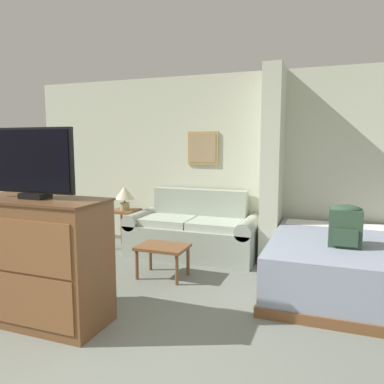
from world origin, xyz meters
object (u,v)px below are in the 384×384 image
Objects in this scene: bed at (358,265)px; backpack at (345,225)px; couch at (194,232)px; table_lamp at (125,194)px; coffee_table at (163,250)px; tv_dresser at (39,261)px; tv at (33,163)px.

bed is 4.78× the size of backpack.
backpack is (1.98, -0.93, 0.45)m from couch.
coffee_table is at bearing -41.90° from table_lamp.
table_lamp is (-1.11, -0.02, 0.50)m from couch.
backpack is at bearing -118.19° from bed.
bed is (3.25, -0.61, -0.54)m from table_lamp.
tv_dresser is at bearing -112.08° from coffee_table.
coffee_table is 1.52m from tv_dresser.
tv is 3.44m from bed.
backpack reaches higher than couch.
tv is at bearing -112.09° from coffee_table.
tv_dresser is at bearing -147.15° from bed.
bed is (2.73, 1.76, -1.14)m from tv.
bed is at bearing -10.65° from table_lamp.
couch is 2.48m from tv_dresser.
tv_dresser is (-0.59, -2.39, 0.23)m from couch.
tv_dresser reaches higher than coffee_table.
couch is at bearing 76.12° from tv.
tv reaches higher than coffee_table.
bed is at bearing -16.50° from couch.
backpack reaches higher than bed.
tv is 0.41× the size of bed.
tv_dresser is (-0.57, -1.40, 0.23)m from coffee_table.
tv reaches higher than backpack.
couch is 4.36× the size of backpack.
table_lamp is at bearing -178.85° from couch.
coffee_table is 0.46× the size of tv_dresser.
tv_dresser is at bearing -150.30° from backpack.
table_lamp reaches higher than coffee_table.
bed is (2.16, 0.36, -0.05)m from coffee_table.
tv_dresser is 2.99× the size of backpack.
couch is 5.12× the size of table_lamp.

